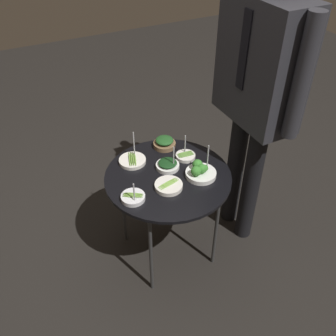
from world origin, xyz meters
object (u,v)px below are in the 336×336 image
object	(u,v)px
bowl_asparagus_far_rim	(132,160)
bowl_spinach_front_left	(164,143)
bowl_asparagus_back_right	(169,186)
waiter_figure	(259,77)
bowl_asparagus_mid_right	(185,156)
serving_cart	(168,181)
bowl_asparagus_front_center	(133,197)
bowl_spinach_near_rim	(168,165)
bowl_broccoli_front_right	(200,171)

from	to	relation	value
bowl_asparagus_far_rim	bowl_spinach_front_left	world-z (taller)	bowl_asparagus_far_rim
bowl_asparagus_back_right	waiter_figure	xyz separation A→B (m)	(-0.08, 0.56, 0.45)
bowl_asparagus_mid_right	waiter_figure	xyz separation A→B (m)	(0.10, 0.35, 0.45)
serving_cart	bowl_asparagus_mid_right	world-z (taller)	bowl_asparagus_mid_right
bowl_asparagus_back_right	bowl_asparagus_front_center	distance (m)	0.20
bowl_asparagus_back_right	bowl_spinach_front_left	bearing A→B (deg)	157.05
bowl_spinach_near_rim	bowl_asparagus_front_center	bearing A→B (deg)	-60.98
bowl_spinach_near_rim	bowl_asparagus_mid_right	distance (m)	0.14
bowl_asparagus_far_rim	bowl_spinach_near_rim	size ratio (longest dim) A/B	1.16
bowl_asparagus_mid_right	bowl_asparagus_front_center	world-z (taller)	same
serving_cart	bowl_spinach_near_rim	world-z (taller)	bowl_spinach_near_rim
bowl_spinach_near_rim	bowl_asparagus_front_center	world-z (taller)	bowl_spinach_near_rim
bowl_asparagus_far_rim	bowl_broccoli_front_right	bearing A→B (deg)	45.47
bowl_asparagus_far_rim	bowl_asparagus_mid_right	distance (m)	0.30
bowl_asparagus_far_rim	bowl_spinach_near_rim	distance (m)	0.20
bowl_asparagus_back_right	bowl_spinach_near_rim	distance (m)	0.16
bowl_asparagus_far_rim	bowl_broccoli_front_right	world-z (taller)	bowl_broccoli_front_right
bowl_spinach_near_rim	bowl_asparagus_front_center	size ratio (longest dim) A/B	1.17
bowl_asparagus_back_right	bowl_asparagus_mid_right	world-z (taller)	bowl_asparagus_mid_right
bowl_asparagus_far_rim	bowl_asparagus_front_center	xyz separation A→B (m)	(0.28, -0.11, 0.00)
bowl_spinach_front_left	bowl_asparagus_front_center	world-z (taller)	bowl_asparagus_front_center
bowl_spinach_near_rim	waiter_figure	bearing A→B (deg)	82.26
bowl_spinach_near_rim	bowl_broccoli_front_right	xyz separation A→B (m)	(0.14, 0.12, 0.01)
bowl_asparagus_back_right	bowl_asparagus_far_rim	xyz separation A→B (m)	(-0.28, -0.08, 0.00)
bowl_asparagus_back_right	waiter_figure	distance (m)	0.72
bowl_broccoli_front_right	bowl_spinach_near_rim	bearing A→B (deg)	-138.74
bowl_spinach_near_rim	bowl_asparagus_front_center	xyz separation A→B (m)	(0.15, -0.27, -0.01)
serving_cart	bowl_asparagus_far_rim	size ratio (longest dim) A/B	3.93
bowl_asparagus_far_rim	bowl_broccoli_front_right	distance (m)	0.39
bowl_asparagus_back_right	bowl_asparagus_far_rim	world-z (taller)	bowl_asparagus_far_rim
serving_cart	bowl_spinach_front_left	world-z (taller)	bowl_spinach_front_left
bowl_broccoli_front_right	bowl_asparagus_back_right	bearing A→B (deg)	-87.21
bowl_asparagus_front_center	bowl_broccoli_front_right	xyz separation A→B (m)	(-0.01, 0.39, 0.02)
bowl_spinach_front_left	serving_cart	bearing A→B (deg)	-22.22
bowl_asparagus_mid_right	bowl_asparagus_front_center	bearing A→B (deg)	-65.12
bowl_broccoli_front_right	bowl_spinach_front_left	bearing A→B (deg)	-171.42
bowl_broccoli_front_right	waiter_figure	distance (m)	0.57
bowl_spinach_near_rim	waiter_figure	size ratio (longest dim) A/B	0.09
bowl_asparagus_far_rim	waiter_figure	size ratio (longest dim) A/B	0.10
bowl_asparagus_far_rim	waiter_figure	distance (m)	0.81
bowl_spinach_near_rim	bowl_asparagus_far_rim	bearing A→B (deg)	-130.68
bowl_asparagus_mid_right	bowl_broccoli_front_right	world-z (taller)	bowl_broccoli_front_right
bowl_asparagus_back_right	bowl_asparagus_mid_right	xyz separation A→B (m)	(-0.19, 0.20, 0.00)
bowl_asparagus_mid_right	bowl_broccoli_front_right	size ratio (longest dim) A/B	0.73
bowl_broccoli_front_right	bowl_asparagus_mid_right	bearing A→B (deg)	176.96
bowl_spinach_front_left	waiter_figure	size ratio (longest dim) A/B	0.08
bowl_asparagus_back_right	bowl_asparagus_front_center	bearing A→B (deg)	-90.34
bowl_broccoli_front_right	waiter_figure	size ratio (longest dim) A/B	0.10
waiter_figure	serving_cart	bearing A→B (deg)	-90.76
bowl_spinach_near_rim	bowl_asparagus_back_right	bearing A→B (deg)	-24.96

